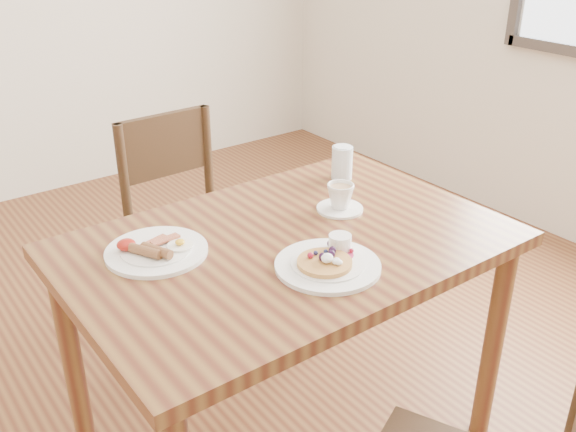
% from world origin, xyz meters
% --- Properties ---
extents(dining_table, '(1.20, 0.80, 0.75)m').
position_xyz_m(dining_table, '(0.00, 0.00, 0.65)').
color(dining_table, brown).
rests_on(dining_table, ground).
extents(chair_far, '(0.43, 0.43, 0.88)m').
position_xyz_m(chair_far, '(0.07, 0.73, 0.49)').
color(chair_far, '#351E13').
rests_on(chair_far, ground).
extents(pancake_plate, '(0.27, 0.27, 0.06)m').
position_xyz_m(pancake_plate, '(-0.01, -0.18, 0.76)').
color(pancake_plate, white).
rests_on(pancake_plate, dining_table).
extents(breakfast_plate, '(0.27, 0.27, 0.04)m').
position_xyz_m(breakfast_plate, '(-0.33, 0.14, 0.76)').
color(breakfast_plate, white).
rests_on(breakfast_plate, dining_table).
extents(teacup_saucer, '(0.14, 0.14, 0.08)m').
position_xyz_m(teacup_saucer, '(0.24, 0.06, 0.79)').
color(teacup_saucer, white).
rests_on(teacup_saucer, dining_table).
extents(water_glass, '(0.07, 0.07, 0.11)m').
position_xyz_m(water_glass, '(0.40, 0.24, 0.81)').
color(water_glass, silver).
rests_on(water_glass, dining_table).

